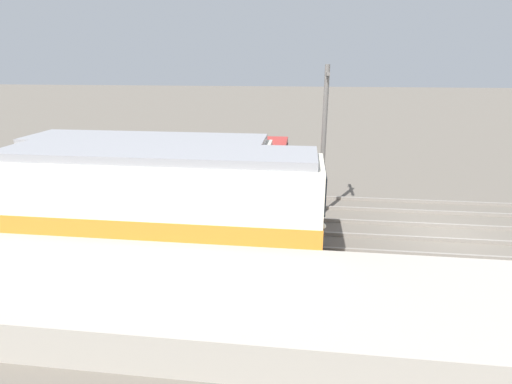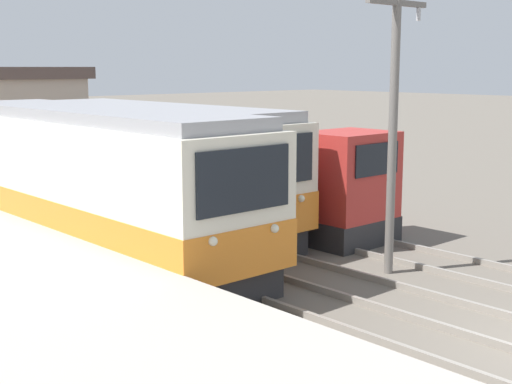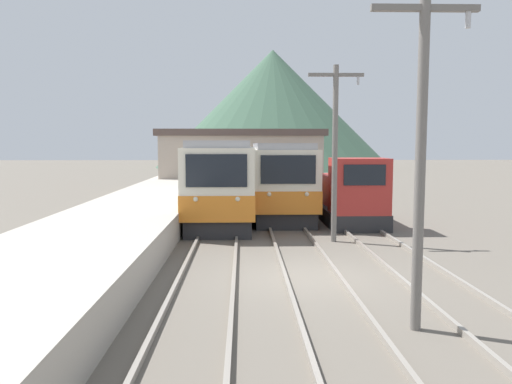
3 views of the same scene
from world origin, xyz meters
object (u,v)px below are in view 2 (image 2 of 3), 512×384
Objects in this scene: shunting_locomotive at (304,191)px; catenary_mast_mid at (393,120)px; commuter_train_left at (94,189)px; commuter_train_center at (155,173)px.

catenary_mast_mid reaches higher than shunting_locomotive.
commuter_train_left is at bearing 165.10° from shunting_locomotive.
commuter_train_center reaches higher than shunting_locomotive.
commuter_train_left is 3.17m from commuter_train_center.
shunting_locomotive is (5.80, -1.54, -0.52)m from commuter_train_left.
commuter_train_center is 7.56m from catenary_mast_mid.
shunting_locomotive is (3.00, -3.03, -0.48)m from commuter_train_center.
catenary_mast_mid is at bearing -78.14° from commuter_train_center.
catenary_mast_mid is (1.51, -7.18, 1.83)m from commuter_train_center.
commuter_train_center is at bearing 134.70° from shunting_locomotive.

